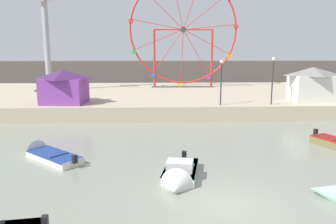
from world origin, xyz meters
The scene contains 11 objects.
ground_plane centered at (0.00, 0.00, 0.00)m, with size 240.00×240.00×0.00m, color gray.
quay_promenade centered at (0.00, 26.56, 0.67)m, with size 110.00×22.28×1.34m, color #B7A88E.
distant_town_skyline centered at (0.00, 47.19, 2.20)m, with size 140.00×3.00×4.40m, color #564C47.
motorboat_pale_grey centered at (-1.85, 2.39, 0.27)m, with size 2.26×4.26×1.49m.
motorboat_white_red_stripe centered at (-9.42, 6.33, 0.22)m, with size 4.44×4.14×1.30m.
ferris_wheel_red_frame centered at (0.82, 31.44, 8.71)m, with size 14.35×1.20×14.67m.
drop_tower_steel_tower centered at (-15.96, 28.24, 8.86)m, with size 2.80×2.80×15.18m.
carnival_booth_white_ticket centered at (11.93, 17.89, 3.06)m, with size 4.21×3.10×3.31m.
carnival_booth_purple_stall centered at (-11.34, 17.98, 2.95)m, with size 4.41×3.82×3.08m.
promenade_lamp_near centered at (2.93, 16.46, 3.96)m, with size 0.32×0.32×4.03m.
promenade_lamp_far centered at (7.63, 16.60, 4.10)m, with size 0.32×0.32×4.26m.
Camera 1 is at (-2.95, -12.09, 6.11)m, focal length 34.56 mm.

